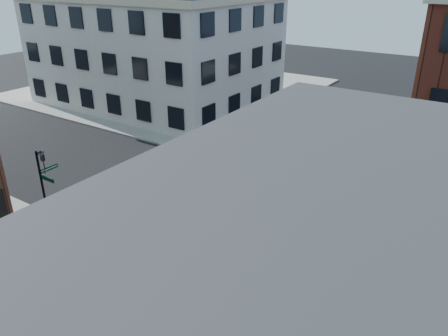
% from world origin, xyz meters
% --- Properties ---
extents(ground, '(120.00, 120.00, 0.00)m').
position_xyz_m(ground, '(0.00, 0.00, 0.00)').
color(ground, black).
rests_on(ground, ground).
extents(sidewalk_nw, '(30.00, 30.00, 0.15)m').
position_xyz_m(sidewalk_nw, '(-21.00, 21.00, 0.07)').
color(sidewalk_nw, gray).
rests_on(sidewalk_nw, ground).
extents(building_nw, '(22.00, 16.00, 11.00)m').
position_xyz_m(building_nw, '(-19.00, 16.00, 5.50)').
color(building_nw, silver).
rests_on(building_nw, ground).
extents(tree_near, '(2.69, 2.69, 4.49)m').
position_xyz_m(tree_near, '(7.56, 9.98, 3.16)').
color(tree_near, black).
rests_on(tree_near, ground).
extents(tree_far, '(2.43, 2.43, 4.07)m').
position_xyz_m(tree_far, '(7.56, 15.98, 2.87)').
color(tree_far, black).
rests_on(tree_far, ground).
extents(signal_pole, '(1.29, 1.24, 4.60)m').
position_xyz_m(signal_pole, '(-6.72, -6.68, 2.86)').
color(signal_pole, black).
rests_on(signal_pole, ground).
extents(traffic_cone, '(0.45, 0.45, 0.71)m').
position_xyz_m(traffic_cone, '(-4.20, -3.00, 0.34)').
color(traffic_cone, orange).
rests_on(traffic_cone, ground).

